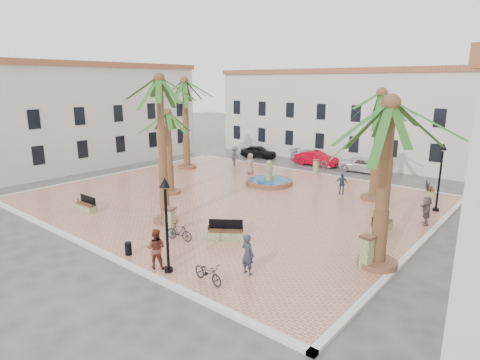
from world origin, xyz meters
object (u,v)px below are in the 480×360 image
Objects in this scene: palm_ne at (381,107)px; bollard_se at (170,221)px; cyclist_a at (248,254)px; bench_se at (225,234)px; bollard_n at (316,167)px; lamppost_s at (166,209)px; car_white at (365,165)px; bollard_e at (367,251)px; litter_bin at (128,249)px; lamppost_e at (441,166)px; palm_nw at (185,91)px; pedestrian_east at (426,211)px; car_black at (259,152)px; car_red at (317,158)px; car_silver at (314,158)px; fountain at (269,181)px; palm_sw at (168,123)px; pedestrian_north at (235,156)px; bench_ne at (429,191)px; pedestrian_fountain_a at (250,164)px; pedestrian_fountain_b at (342,183)px; bicycle_b at (179,232)px; bench_e at (382,226)px; cyclist_b at (156,248)px; bench_s at (86,207)px; palm_s at (160,94)px; palm_e at (389,125)px.

palm_ne is 15.83m from bollard_se.
bench_se is at bearing -29.41° from cyclist_a.
bollard_n is at bearing -63.78° from cyclist_a.
lamppost_s is 25.32m from car_white.
bollard_e is 2.43× the size of litter_bin.
lamppost_e is at bearing -141.38° from car_white.
palm_nw is 5.03× the size of pedestrian_east.
car_red is at bearing -101.46° from car_black.
bollard_e is 0.31× the size of car_silver.
fountain is at bearing -52.44° from cyclist_a.
palm_sw is 1.36× the size of car_white.
bollard_n is at bearing 66.92° from palm_sw.
bench_se is 18.82m from pedestrian_north.
lamppost_e is 3.77m from pedestrian_east.
bollard_n is 0.70× the size of pedestrian_north.
bench_ne is at bearing -115.08° from car_red.
car_red is (8.60, 9.60, -6.63)m from palm_nw.
bollard_n is 4.74m from car_red.
cyclist_a is at bearing -62.10° from pedestrian_fountain_a.
pedestrian_fountain_b is 7.33m from pedestrian_east.
bollard_n is at bearing -90.66° from pedestrian_north.
palm_nw reaches higher than litter_bin.
bicycle_b is at bearing -167.08° from car_black.
lamppost_s is 17.83m from lamppost_e.
car_silver is at bearing -1.35° from bicycle_b.
bollard_se is 0.38× the size of car_black.
car_white is at bearing -72.89° from pedestrian_north.
cyclist_b is at bearing 150.11° from bench_e.
car_black reaches higher than bench_s.
bollard_e is (17.15, 3.58, 0.53)m from bench_s.
litter_bin is 0.33× the size of pedestrian_north.
cyclist_b reaches higher than bench_e.
palm_s is at bearing -47.90° from palm_nw.
fountain is at bearing -131.55° from pedestrian_north.
bench_ne is at bearing 68.45° from litter_bin.
pedestrian_east is (0.11, 7.02, -5.46)m from palm_e.
bollard_e is at bearing -38.16° from fountain.
pedestrian_fountain_a is at bearing 160.53° from pedestrian_fountain_b.
cyclist_a is at bearing 162.84° from bench_e.
pedestrian_north reaches higher than bollard_e.
bollard_e is at bearing -147.44° from car_black.
palm_e reaches higher than cyclist_b.
cyclist_b is 0.46× the size of car_black.
palm_s is 14.63m from palm_ne.
palm_nw is 9.10m from palm_sw.
bench_se is at bearing -62.75° from pedestrian_east.
palm_ne is 4.27× the size of bench_ne.
palm_e is 5.61× the size of bollard_n.
palm_e is at bearing -71.03° from pedestrian_fountain_b.
pedestrian_fountain_b is (-6.58, 10.00, -5.53)m from palm_e.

